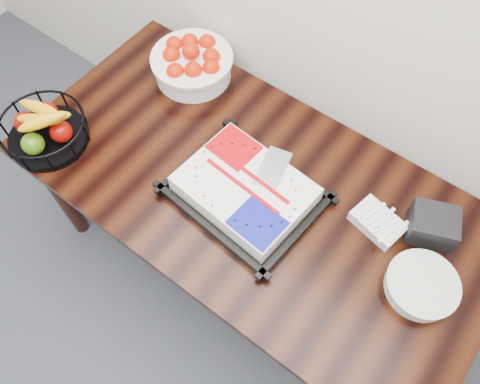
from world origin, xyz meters
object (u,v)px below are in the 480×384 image
Objects in this scene: table at (252,197)px; cake_tray at (245,191)px; tangerine_bowl at (192,59)px; plate_stack at (421,286)px; fruit_basket at (44,129)px; napkin_box at (432,225)px.

cake_tray is at bearing -82.05° from table.
plate_stack is at bearing -13.54° from tangerine_bowl.
table is 5.28× the size of tangerine_bowl.
fruit_basket is 1.38× the size of plate_stack.
table is 7.65× the size of plate_stack.
plate_stack reaches higher than table.
cake_tray is 2.26× the size of plate_stack.
tangerine_bowl is at bearing 146.67° from cake_tray.
plate_stack is (1.19, -0.29, -0.06)m from tangerine_bowl.
plate_stack is (1.42, 0.31, -0.04)m from fruit_basket.
cake_tray is at bearing -174.48° from plate_stack.
tangerine_bowl is at bearing 166.46° from plate_stack.
tangerine_bowl is 0.64m from fruit_basket.
fruit_basket is (-0.23, -0.60, -0.02)m from tangerine_bowl.
napkin_box is (1.12, -0.08, -0.04)m from tangerine_bowl.
fruit_basket is at bearing -161.80° from cake_tray.
fruit_basket is 2.12× the size of napkin_box.
plate_stack is (0.66, 0.06, -0.02)m from cake_tray.
cake_tray is at bearing 18.20° from fruit_basket.
fruit_basket is 1.45m from plate_stack.
tangerine_bowl is (-0.53, 0.30, 0.18)m from table.
table is 0.63m from tangerine_bowl.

